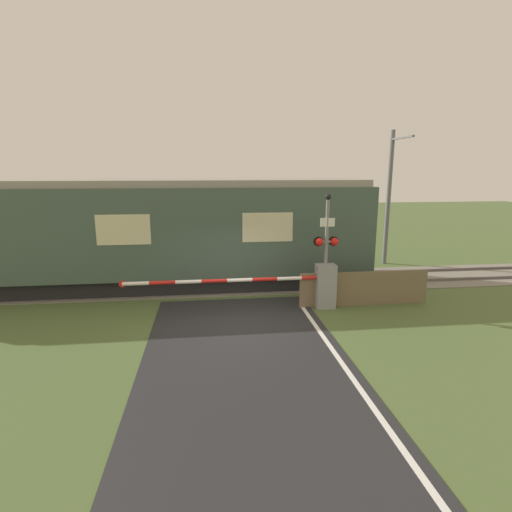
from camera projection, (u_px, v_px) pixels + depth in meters
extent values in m
plane|color=#4C6033|center=(238.00, 322.00, 11.35)|extent=(80.00, 80.00, 0.00)
cube|color=slate|center=(230.00, 283.00, 15.16)|extent=(36.00, 3.20, 0.03)
cube|color=#595451|center=(231.00, 287.00, 14.45)|extent=(36.00, 0.08, 0.10)
cube|color=#595451|center=(229.00, 277.00, 15.84)|extent=(36.00, 0.08, 0.10)
cube|color=black|center=(136.00, 279.00, 14.68)|extent=(15.61, 2.65, 0.60)
cube|color=#42564C|center=(133.00, 230.00, 14.30)|extent=(16.96, 3.12, 3.06)
cube|color=gray|center=(129.00, 183.00, 13.95)|extent=(16.62, 2.87, 0.24)
cube|color=beige|center=(268.00, 227.00, 13.28)|extent=(1.70, 0.02, 0.98)
cube|color=beige|center=(123.00, 230.00, 12.73)|extent=(1.70, 0.02, 0.98)
cube|color=gray|center=(325.00, 286.00, 12.40)|extent=(0.60, 0.44, 1.38)
cylinder|color=gray|center=(326.00, 277.00, 12.34)|extent=(0.16, 0.16, 0.18)
cylinder|color=red|center=(314.00, 278.00, 12.29)|extent=(0.76, 0.11, 0.11)
cylinder|color=white|center=(289.00, 278.00, 12.20)|extent=(0.76, 0.11, 0.11)
cylinder|color=red|center=(265.00, 279.00, 12.11)|extent=(0.76, 0.11, 0.11)
cylinder|color=white|center=(240.00, 280.00, 12.02)|extent=(0.76, 0.11, 0.11)
cylinder|color=red|center=(214.00, 281.00, 11.92)|extent=(0.76, 0.11, 0.11)
cylinder|color=white|center=(188.00, 282.00, 11.83)|extent=(0.76, 0.11, 0.11)
cylinder|color=red|center=(162.00, 283.00, 11.74)|extent=(0.76, 0.11, 0.11)
cylinder|color=white|center=(136.00, 284.00, 11.65)|extent=(0.76, 0.11, 0.11)
cylinder|color=red|center=(122.00, 284.00, 11.60)|extent=(0.20, 0.02, 0.20)
cylinder|color=gray|center=(326.00, 254.00, 12.33)|extent=(0.11, 0.11, 3.34)
cube|color=gray|center=(326.00, 242.00, 12.25)|extent=(0.60, 0.07, 0.07)
sphere|color=red|center=(319.00, 242.00, 12.17)|extent=(0.24, 0.24, 0.24)
sphere|color=red|center=(335.00, 242.00, 12.23)|extent=(0.24, 0.24, 0.24)
cylinder|color=black|center=(318.00, 241.00, 12.28)|extent=(0.30, 0.06, 0.30)
cylinder|color=black|center=(333.00, 241.00, 12.34)|extent=(0.30, 0.06, 0.30)
cube|color=white|center=(328.00, 222.00, 12.08)|extent=(0.44, 0.02, 0.26)
sphere|color=black|center=(328.00, 197.00, 11.96)|extent=(0.18, 0.18, 0.18)
cylinder|color=slate|center=(388.00, 199.00, 17.82)|extent=(0.20, 0.20, 5.92)
cube|color=slate|center=(402.00, 138.00, 16.40)|extent=(0.10, 1.80, 0.08)
cube|color=#726047|center=(364.00, 289.00, 12.64)|extent=(4.18, 0.06, 1.10)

